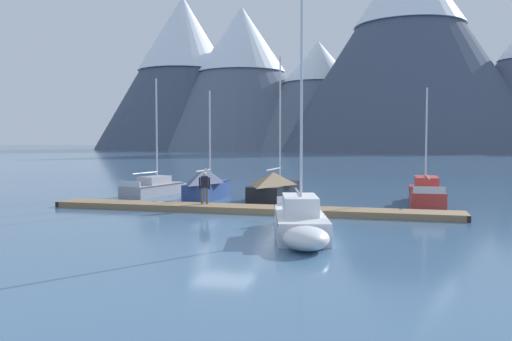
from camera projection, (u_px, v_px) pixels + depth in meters
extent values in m
plane|color=#426689|center=(224.00, 224.00, 23.19)|extent=(700.00, 700.00, 0.00)
cone|color=#424C60|center=(183.00, 73.00, 225.01)|extent=(73.91, 73.91, 64.34)
cone|color=white|center=(183.00, 34.00, 224.08)|extent=(38.09, 38.09, 31.57)
cone|color=slate|center=(242.00, 78.00, 214.37)|extent=(73.71, 73.71, 57.38)
cone|color=white|center=(242.00, 40.00, 213.50)|extent=(35.82, 35.82, 26.56)
cone|color=slate|center=(318.00, 96.00, 203.39)|extent=(66.73, 66.73, 41.61)
cone|color=white|center=(318.00, 62.00, 202.67)|extent=(26.98, 26.98, 16.02)
cone|color=#424C60|center=(409.00, 48.00, 179.36)|extent=(87.93, 87.93, 69.72)
cube|color=#846B4C|center=(247.00, 209.00, 27.06)|extent=(21.19, 2.39, 0.30)
cylinder|color=#38383D|center=(243.00, 211.00, 26.32)|extent=(20.30, 0.77, 0.24)
cylinder|color=#38383D|center=(251.00, 208.00, 27.82)|extent=(20.30, 0.77, 0.24)
cube|color=black|center=(67.00, 203.00, 29.76)|extent=(0.21, 1.92, 0.27)
cube|color=black|center=(467.00, 216.00, 24.37)|extent=(0.21, 1.92, 0.27)
cube|color=#93939E|center=(153.00, 190.00, 35.25)|extent=(2.74, 5.24, 0.74)
ellipsoid|color=#93939E|center=(177.00, 186.00, 37.77)|extent=(1.81, 1.97, 0.71)
cube|color=#424247|center=(153.00, 185.00, 35.23)|extent=(2.76, 5.16, 0.06)
cylinder|color=silver|center=(157.00, 131.00, 35.42)|extent=(0.10, 0.10, 7.00)
cylinder|color=silver|center=(145.00, 173.00, 34.42)|extent=(0.60, 2.50, 0.08)
cube|color=#A0A0AB|center=(154.00, 180.00, 35.32)|extent=(1.66, 2.45, 0.51)
cube|color=silver|center=(130.00, 184.00, 33.03)|extent=(1.57, 0.42, 0.36)
cube|color=navy|center=(208.00, 191.00, 32.75)|extent=(1.42, 5.28, 1.07)
ellipsoid|color=navy|center=(222.00, 187.00, 35.61)|extent=(1.20, 1.74, 1.01)
cube|color=#121D39|center=(208.00, 183.00, 32.72)|extent=(1.46, 5.17, 0.06)
cylinder|color=silver|center=(210.00, 136.00, 33.01)|extent=(0.10, 0.10, 5.65)
cylinder|color=silver|center=(203.00, 170.00, 31.91)|extent=(0.09, 2.51, 0.08)
pyramid|color=#4C5670|center=(206.00, 175.00, 32.31)|extent=(1.66, 4.22, 0.92)
cube|color=black|center=(275.00, 192.00, 32.65)|extent=(2.26, 6.31, 1.00)
ellipsoid|color=black|center=(288.00, 187.00, 35.84)|extent=(1.67, 1.50, 0.95)
cube|color=black|center=(275.00, 184.00, 32.63)|extent=(2.29, 6.18, 0.06)
cylinder|color=silver|center=(280.00, 120.00, 33.44)|extent=(0.10, 0.10, 7.89)
cylinder|color=silver|center=(274.00, 169.00, 32.14)|extent=(0.28, 3.08, 0.08)
pyramid|color=#7A664C|center=(273.00, 178.00, 32.16)|extent=(2.43, 5.09, 0.73)
cube|color=silver|center=(300.00, 224.00, 20.56)|extent=(2.98, 5.77, 0.83)
ellipsoid|color=silver|center=(306.00, 238.00, 17.48)|extent=(1.93, 2.21, 0.79)
cube|color=slate|center=(300.00, 214.00, 20.54)|extent=(2.99, 5.67, 0.06)
cylinder|color=silver|center=(301.00, 108.00, 19.71)|extent=(0.10, 0.10, 8.02)
cylinder|color=silver|center=(298.00, 192.00, 21.54)|extent=(0.80, 3.24, 0.08)
cube|color=white|center=(300.00, 205.00, 20.38)|extent=(1.79, 2.69, 0.69)
cube|color=silver|center=(296.00, 201.00, 23.19)|extent=(1.62, 0.46, 0.36)
cube|color=#B2332D|center=(426.00, 197.00, 29.87)|extent=(1.89, 5.89, 0.92)
ellipsoid|color=#B2332D|center=(423.00, 192.00, 33.00)|extent=(1.53, 1.84, 0.87)
cube|color=#501614|center=(426.00, 190.00, 29.84)|extent=(1.93, 5.78, 0.06)
cylinder|color=silver|center=(426.00, 138.00, 30.54)|extent=(0.10, 0.10, 5.74)
cylinder|color=silver|center=(427.00, 177.00, 28.88)|extent=(0.17, 3.68, 0.08)
cube|color=#C03A35|center=(426.00, 183.00, 29.96)|extent=(1.29, 2.66, 0.68)
cube|color=silver|center=(429.00, 190.00, 27.08)|extent=(1.58, 0.14, 0.36)
cylinder|color=brown|center=(207.00, 196.00, 27.94)|extent=(0.14, 0.14, 0.86)
cylinder|color=brown|center=(202.00, 196.00, 27.90)|extent=(0.14, 0.14, 0.86)
cube|color=black|center=(204.00, 182.00, 27.88)|extent=(0.43, 0.34, 0.60)
sphere|color=beige|center=(204.00, 174.00, 27.85)|extent=(0.22, 0.22, 0.22)
cylinder|color=black|center=(209.00, 183.00, 27.91)|extent=(0.09, 0.09, 0.62)
cylinder|color=black|center=(200.00, 183.00, 27.85)|extent=(0.09, 0.09, 0.62)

